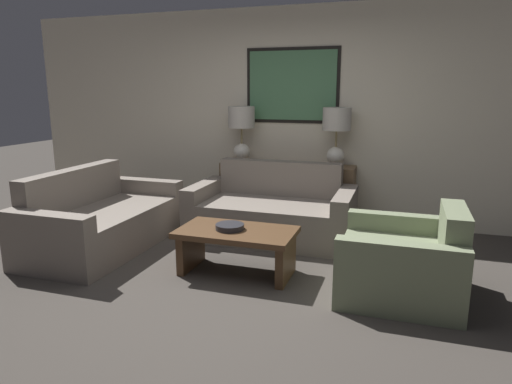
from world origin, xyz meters
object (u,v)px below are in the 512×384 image
(console_table, at_px, (286,193))
(armchair_near_back_wall, at_px, (404,264))
(couch_by_back_wall, at_px, (272,213))
(table_lamp_right, at_px, (337,129))
(table_lamp_left, at_px, (242,126))
(decorative_bowl, at_px, (230,227))
(couch_by_side, at_px, (101,221))
(coffee_table, at_px, (237,242))

(console_table, distance_m, armchair_near_back_wall, 2.28)
(console_table, height_order, couch_by_back_wall, couch_by_back_wall)
(table_lamp_right, bearing_deg, couch_by_back_wall, -132.96)
(table_lamp_left, height_order, armchair_near_back_wall, table_lamp_left)
(console_table, distance_m, decorative_bowl, 1.79)
(couch_by_back_wall, bearing_deg, table_lamp_right, 47.04)
(couch_by_side, xyz_separation_m, coffee_table, (1.63, -0.24, 0.02))
(couch_by_side, relative_size, coffee_table, 1.72)
(console_table, xyz_separation_m, table_lamp_left, (-0.60, 0.00, 0.83))
(table_lamp_right, bearing_deg, console_table, 180.00)
(table_lamp_left, height_order, couch_by_back_wall, table_lamp_left)
(table_lamp_left, bearing_deg, decorative_bowl, -73.51)
(coffee_table, distance_m, armchair_near_back_wall, 1.45)
(coffee_table, bearing_deg, console_table, 89.71)
(table_lamp_right, relative_size, couch_by_side, 0.39)
(couch_by_side, bearing_deg, decorative_bowl, -9.04)
(couch_by_side, bearing_deg, armchair_near_back_wall, -4.28)
(console_table, distance_m, table_lamp_right, 1.02)
(table_lamp_right, height_order, couch_by_side, table_lamp_right)
(table_lamp_left, xyz_separation_m, armchair_near_back_wall, (2.04, -1.77, -0.93))
(table_lamp_left, xyz_separation_m, couch_by_back_wall, (0.60, -0.64, -0.92))
(console_table, relative_size, couch_by_back_wall, 0.92)
(table_lamp_left, distance_m, couch_by_back_wall, 1.27)
(coffee_table, height_order, armchair_near_back_wall, armchair_near_back_wall)
(couch_by_back_wall, distance_m, armchair_near_back_wall, 1.83)
(couch_by_back_wall, height_order, decorative_bowl, couch_by_back_wall)
(couch_by_side, distance_m, armchair_near_back_wall, 3.09)
(console_table, xyz_separation_m, couch_by_back_wall, (0.00, -0.64, -0.09))
(decorative_bowl, bearing_deg, table_lamp_left, 106.49)
(couch_by_back_wall, relative_size, coffee_table, 1.72)
(table_lamp_left, distance_m, couch_by_side, 2.07)
(decorative_bowl, bearing_deg, console_table, 87.75)
(armchair_near_back_wall, bearing_deg, coffee_table, -179.72)
(couch_by_side, height_order, decorative_bowl, couch_by_side)
(table_lamp_right, xyz_separation_m, couch_by_back_wall, (-0.60, -0.64, -0.92))
(couch_by_side, distance_m, coffee_table, 1.65)
(table_lamp_right, bearing_deg, decorative_bowl, -110.53)
(table_lamp_left, relative_size, armchair_near_back_wall, 0.73)
(table_lamp_right, bearing_deg, coffee_table, -108.91)
(couch_by_back_wall, distance_m, couch_by_side, 1.87)
(couch_by_back_wall, bearing_deg, console_table, 90.00)
(coffee_table, xyz_separation_m, decorative_bowl, (-0.06, -0.01, 0.14))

